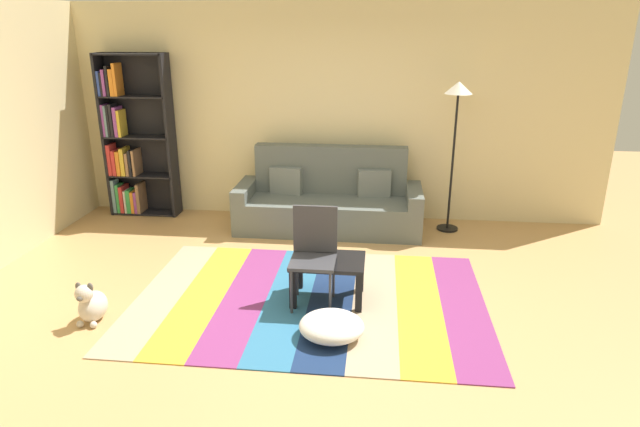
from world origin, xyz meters
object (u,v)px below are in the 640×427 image
dog (91,304)px  tv_remote (330,261)px  pouf (332,326)px  couch (329,202)px  folding_chair (314,248)px  coffee_table (328,267)px  bookshelf (131,144)px  standing_lamp (457,108)px

dog → tv_remote: bearing=15.4°
pouf → tv_remote: bearing=97.0°
couch → folding_chair: (0.05, -1.94, 0.20)m
couch → dog: couch is taller
pouf → folding_chair: bearing=109.5°
couch → coffee_table: bearing=-84.8°
pouf → coffee_table: bearing=98.2°
dog → tv_remote: 2.09m
couch → coffee_table: 1.90m
bookshelf → dog: size_ratio=5.27×
standing_lamp → folding_chair: bearing=-125.1°
dog → standing_lamp: 4.40m
coffee_table → tv_remote: 0.11m
bookshelf → coffee_table: 3.60m
bookshelf → folding_chair: size_ratio=2.33×
bookshelf → couch: bearing=-6.2°
bookshelf → coffee_table: bookshelf is taller
bookshelf → coffee_table: size_ratio=3.14×
dog → coffee_table: bearing=17.0°
standing_lamp → tv_remote: standing_lamp is taller
coffee_table → folding_chair: 0.24m
standing_lamp → tv_remote: size_ratio=12.06×
pouf → dog: (-2.07, 0.04, 0.05)m
dog → standing_lamp: bearing=38.3°
folding_chair → pouf: bearing=-30.9°
coffee_table → pouf: size_ratio=1.25×
couch → pouf: bearing=-84.1°
pouf → tv_remote: (-0.07, 0.60, 0.31)m
couch → folding_chair: 1.95m
coffee_table → pouf: (0.09, -0.65, -0.22)m
dog → tv_remote: tv_remote is taller
coffee_table → folding_chair: size_ratio=0.74×
tv_remote → coffee_table: bearing=142.4°
standing_lamp → tv_remote: bearing=-122.2°
pouf → standing_lamp: 3.23m
dog → folding_chair: folding_chair is taller
couch → standing_lamp: bearing=3.8°
tv_remote → folding_chair: (-0.14, 0.01, 0.12)m
tv_remote → folding_chair: folding_chair is taller
bookshelf → dog: bearing=-73.6°
couch → pouf: (0.26, -2.54, -0.23)m
coffee_table → dog: size_ratio=1.68×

